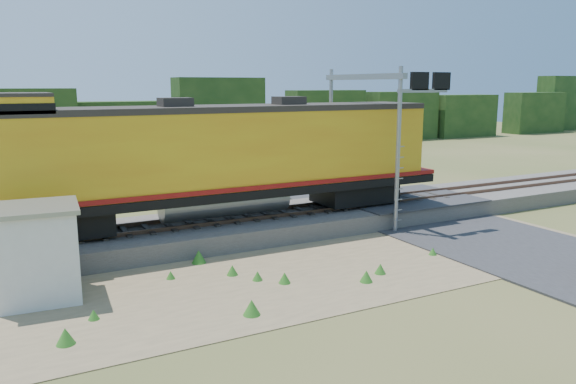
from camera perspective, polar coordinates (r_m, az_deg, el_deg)
ground at (r=21.05m, az=7.19°, el=-7.47°), size 140.00×140.00×0.00m
ballast at (r=25.88m, az=-0.42°, el=-2.98°), size 70.00×5.00×0.80m
rails at (r=25.77m, az=-0.42°, el=-1.94°), size 70.00×1.54×0.16m
dirt_shoulder at (r=20.43m, az=1.73°, el=-7.92°), size 26.00×8.00×0.03m
road at (r=26.03m, az=19.01°, el=-4.21°), size 7.00×66.00×0.86m
tree_line_north at (r=55.64m, az=-15.89°, el=6.81°), size 130.00×3.00×6.50m
weed_clumps at (r=19.44m, az=-1.58°, el=-8.96°), size 15.00×6.20×0.56m
locomotive at (r=24.03m, az=-7.13°, el=3.62°), size 20.72×3.16×5.35m
shed at (r=18.99m, az=-24.08°, el=-5.62°), size 2.70×2.70×2.98m
signal_gantry at (r=27.04m, az=9.04°, el=8.44°), size 2.92×6.20×7.37m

